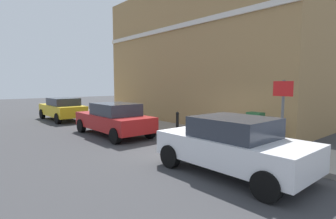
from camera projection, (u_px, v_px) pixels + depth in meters
ground at (197, 151)px, 9.12m from camera, size 80.00×80.00×0.00m
sidewalk at (141, 124)px, 14.84m from camera, size 2.68×30.00×0.15m
corner_building at (213, 58)px, 16.50m from camera, size 6.72×13.38×7.89m
car_white at (233, 145)px, 6.80m from camera, size 1.98×3.98×1.49m
car_red at (114, 119)px, 11.90m from camera, size 1.90×4.40×1.47m
car_yellow at (62, 108)px, 16.88m from camera, size 1.82×4.21×1.44m
utility_cabinet at (255, 129)px, 9.67m from camera, size 0.46×0.61×1.15m
bollard_near_cabinet at (225, 124)px, 10.80m from camera, size 0.14×0.14×1.04m
bollard_far_kerb at (177, 123)px, 10.92m from camera, size 0.14×0.14×1.04m
street_sign at (283, 107)px, 7.72m from camera, size 0.08×0.60×2.30m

